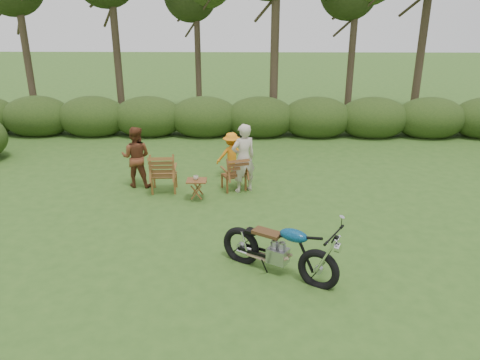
{
  "coord_description": "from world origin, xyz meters",
  "views": [
    {
      "loc": [
        -0.41,
        -7.34,
        4.42
      ],
      "look_at": [
        -0.59,
        2.0,
        0.9
      ],
      "focal_mm": 35.0,
      "sensor_mm": 36.0,
      "label": 1
    }
  ],
  "objects_px": {
    "child": "(232,177)",
    "side_table": "(197,190)",
    "adult_b": "(138,186)",
    "lawn_chair_left": "(165,191)",
    "motorcycle": "(277,272)",
    "cup": "(196,178)",
    "lawn_chair_right": "(234,189)",
    "adult_a": "(243,191)"
  },
  "relations": [
    {
      "from": "motorcycle",
      "to": "adult_a",
      "type": "xyz_separation_m",
      "value": [
        -0.65,
        3.82,
        0.0
      ]
    },
    {
      "from": "side_table",
      "to": "lawn_chair_left",
      "type": "bearing_deg",
      "value": 147.96
    },
    {
      "from": "side_table",
      "to": "adult_a",
      "type": "xyz_separation_m",
      "value": [
        1.11,
        0.58,
        -0.25
      ]
    },
    {
      "from": "adult_a",
      "to": "child",
      "type": "height_order",
      "value": "adult_a"
    },
    {
      "from": "adult_b",
      "to": "side_table",
      "type": "bearing_deg",
      "value": 155.23
    },
    {
      "from": "lawn_chair_right",
      "to": "adult_a",
      "type": "distance_m",
      "value": 0.27
    },
    {
      "from": "adult_b",
      "to": "lawn_chair_left",
      "type": "bearing_deg",
      "value": 159.55
    },
    {
      "from": "lawn_chair_left",
      "to": "cup",
      "type": "distance_m",
      "value": 1.15
    },
    {
      "from": "child",
      "to": "adult_b",
      "type": "bearing_deg",
      "value": 1.37
    },
    {
      "from": "adult_a",
      "to": "child",
      "type": "xyz_separation_m",
      "value": [
        -0.33,
        1.0,
        0.0
      ]
    },
    {
      "from": "lawn_chair_left",
      "to": "adult_b",
      "type": "distance_m",
      "value": 0.82
    },
    {
      "from": "lawn_chair_left",
      "to": "child",
      "type": "xyz_separation_m",
      "value": [
        1.65,
        1.03,
        0.0
      ]
    },
    {
      "from": "lawn_chair_left",
      "to": "adult_b",
      "type": "relative_size",
      "value": 0.65
    },
    {
      "from": "motorcycle",
      "to": "adult_b",
      "type": "bearing_deg",
      "value": 160.47
    },
    {
      "from": "lawn_chair_left",
      "to": "adult_a",
      "type": "xyz_separation_m",
      "value": [
        1.98,
        0.03,
        0.0
      ]
    },
    {
      "from": "lawn_chair_right",
      "to": "cup",
      "type": "distance_m",
      "value": 1.24
    },
    {
      "from": "adult_b",
      "to": "child",
      "type": "distance_m",
      "value": 2.5
    },
    {
      "from": "side_table",
      "to": "child",
      "type": "bearing_deg",
      "value": 63.85
    },
    {
      "from": "side_table",
      "to": "adult_a",
      "type": "height_order",
      "value": "adult_a"
    },
    {
      "from": "child",
      "to": "lawn_chair_right",
      "type": "bearing_deg",
      "value": 81.0
    },
    {
      "from": "lawn_chair_left",
      "to": "side_table",
      "type": "relative_size",
      "value": 2.02
    },
    {
      "from": "lawn_chair_right",
      "to": "cup",
      "type": "xyz_separation_m",
      "value": [
        -0.88,
        -0.67,
        0.56
      ]
    },
    {
      "from": "lawn_chair_right",
      "to": "child",
      "type": "height_order",
      "value": "child"
    },
    {
      "from": "lawn_chair_left",
      "to": "adult_a",
      "type": "relative_size",
      "value": 0.59
    },
    {
      "from": "cup",
      "to": "motorcycle",
      "type": "bearing_deg",
      "value": -61.53
    },
    {
      "from": "motorcycle",
      "to": "lawn_chair_left",
      "type": "bearing_deg",
      "value": 155.94
    },
    {
      "from": "lawn_chair_right",
      "to": "cup",
      "type": "bearing_deg",
      "value": 16.09
    },
    {
      "from": "lawn_chair_left",
      "to": "child",
      "type": "height_order",
      "value": "child"
    },
    {
      "from": "child",
      "to": "side_table",
      "type": "bearing_deg",
      "value": 49.2
    },
    {
      "from": "cup",
      "to": "adult_b",
      "type": "height_order",
      "value": "adult_b"
    },
    {
      "from": "lawn_chair_right",
      "to": "adult_b",
      "type": "height_order",
      "value": "adult_b"
    },
    {
      "from": "motorcycle",
      "to": "lawn_chair_right",
      "type": "relative_size",
      "value": 2.35
    },
    {
      "from": "adult_a",
      "to": "cup",
      "type": "bearing_deg",
      "value": -1.12
    },
    {
      "from": "lawn_chair_right",
      "to": "adult_a",
      "type": "height_order",
      "value": "adult_a"
    },
    {
      "from": "adult_a",
      "to": "adult_b",
      "type": "height_order",
      "value": "adult_a"
    },
    {
      "from": "side_table",
      "to": "child",
      "type": "distance_m",
      "value": 1.77
    },
    {
      "from": "lawn_chair_left",
      "to": "cup",
      "type": "height_order",
      "value": "cup"
    },
    {
      "from": "adult_a",
      "to": "motorcycle",
      "type": "bearing_deg",
      "value": 72.36
    },
    {
      "from": "motorcycle",
      "to": "cup",
      "type": "xyz_separation_m",
      "value": [
        -1.77,
        3.27,
        0.56
      ]
    },
    {
      "from": "adult_b",
      "to": "child",
      "type": "height_order",
      "value": "adult_b"
    },
    {
      "from": "motorcycle",
      "to": "child",
      "type": "height_order",
      "value": "child"
    },
    {
      "from": "adult_a",
      "to": "lawn_chair_right",
      "type": "bearing_deg",
      "value": -53.59
    }
  ]
}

